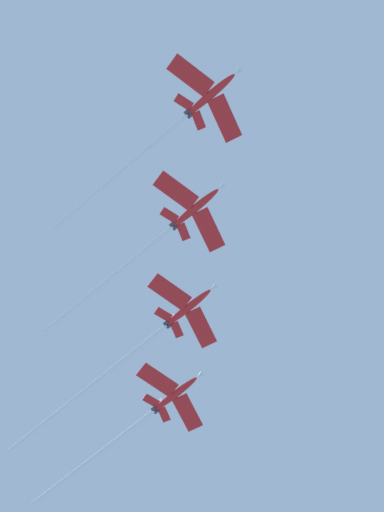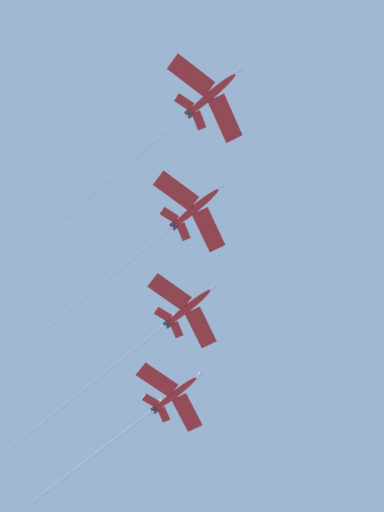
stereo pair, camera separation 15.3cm
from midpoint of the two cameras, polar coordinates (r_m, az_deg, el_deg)
name	(u,v)px [view 1 (the left image)]	position (r m, az deg, el deg)	size (l,w,h in m)	color
jet_lead	(186,116)	(139.85, -0.47, 11.27)	(29.96, 41.14, 8.37)	red
jet_second	(170,229)	(143.37, -1.80, 2.19)	(29.67, 41.28, 8.10)	red
jet_third	(152,336)	(150.41, -3.19, -6.49)	(34.44, 49.75, 10.06)	red
jet_fourth	(149,415)	(158.92, -3.50, -12.68)	(29.80, 42.37, 8.22)	red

